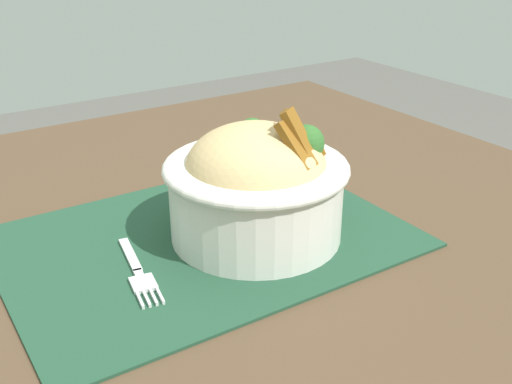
{
  "coord_description": "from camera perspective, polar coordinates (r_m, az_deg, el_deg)",
  "views": [
    {
      "loc": [
        0.25,
        0.5,
        1.03
      ],
      "look_at": [
        -0.06,
        0.03,
        0.77
      ],
      "focal_mm": 42.94,
      "sensor_mm": 36.0,
      "label": 1
    }
  ],
  "objects": [
    {
      "name": "placemat",
      "position": [
        0.65,
        -4.82,
        -4.33
      ],
      "size": [
        0.41,
        0.3,
        0.0
      ],
      "primitive_type": "cube",
      "rotation": [
        0.0,
        0.0,
        -0.01
      ],
      "color": "#1E422D",
      "rests_on": "table"
    },
    {
      "name": "bowl",
      "position": [
        0.62,
        0.07,
        0.77
      ],
      "size": [
        0.19,
        0.19,
        0.14
      ],
      "color": "silver",
      "rests_on": "placemat"
    },
    {
      "name": "fork",
      "position": [
        0.59,
        -10.94,
        -7.37
      ],
      "size": [
        0.04,
        0.13,
        0.0
      ],
      "color": "silver",
      "rests_on": "placemat"
    },
    {
      "name": "table",
      "position": [
        0.68,
        -5.65,
        -9.73
      ],
      "size": [
        1.02,
        0.92,
        0.71
      ],
      "color": "#4C3826",
      "rests_on": "ground_plane"
    }
  ]
}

